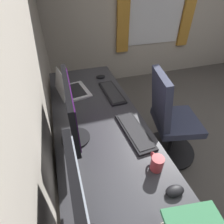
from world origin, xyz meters
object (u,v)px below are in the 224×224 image
at_px(keyboard_spare, 112,92).
at_px(laptop_leftmost, 70,88).
at_px(coffee_mug, 157,163).
at_px(keyboard_main, 135,131).
at_px(mouse_spare, 101,77).
at_px(drawer_pedestal, 107,182).
at_px(office_chair, 169,122).
at_px(mouse_main, 175,191).
at_px(monitor_secondary, 71,110).

bearing_deg(keyboard_spare, laptop_leftmost, 71.77).
bearing_deg(laptop_leftmost, coffee_mug, -159.00).
bearing_deg(laptop_leftmost, keyboard_main, -150.91).
xyz_separation_m(keyboard_main, mouse_spare, (0.89, 0.03, 0.01)).
distance_m(drawer_pedestal, keyboard_spare, 0.80).
bearing_deg(office_chair, mouse_spare, 41.58).
distance_m(drawer_pedestal, mouse_main, 0.62).
distance_m(drawer_pedestal, mouse_spare, 1.09).
bearing_deg(coffee_mug, monitor_secondary, 47.61).
relative_size(mouse_main, coffee_mug, 0.91).
distance_m(drawer_pedestal, laptop_leftmost, 0.90).
height_order(mouse_spare, coffee_mug, coffee_mug).
bearing_deg(keyboard_main, office_chair, -61.97).
bearing_deg(office_chair, keyboard_main, 118.03).
height_order(monitor_secondary, office_chair, monitor_secondary).
xyz_separation_m(mouse_main, coffee_mug, (0.17, 0.02, 0.03)).
height_order(monitor_secondary, mouse_spare, monitor_secondary).
relative_size(keyboard_main, mouse_main, 4.11).
bearing_deg(coffee_mug, mouse_spare, 1.46).
xyz_separation_m(monitor_secondary, keyboard_spare, (0.49, -0.41, -0.24)).
bearing_deg(mouse_spare, mouse_main, -177.81).
bearing_deg(monitor_secondary, mouse_spare, -25.21).
bearing_deg(laptop_leftmost, drawer_pedestal, -170.25).
xyz_separation_m(laptop_leftmost, coffee_mug, (-1.00, -0.38, -0.00)).
relative_size(mouse_main, mouse_spare, 1.00).
distance_m(monitor_secondary, office_chair, 1.09).
xyz_separation_m(coffee_mug, office_chair, (0.59, -0.51, -0.32)).
bearing_deg(drawer_pedestal, mouse_main, -144.81).
height_order(monitor_secondary, coffee_mug, monitor_secondary).
bearing_deg(keyboard_main, mouse_spare, 1.77).
xyz_separation_m(monitor_secondary, laptop_leftmost, (0.61, -0.04, -0.20)).
height_order(keyboard_main, mouse_main, mouse_main).
bearing_deg(coffee_mug, drawer_pedestal, 48.76).
relative_size(keyboard_spare, mouse_main, 4.10).
bearing_deg(drawer_pedestal, office_chair, -64.01).
height_order(laptop_leftmost, mouse_spare, laptop_leftmost).
bearing_deg(mouse_main, laptop_leftmost, 19.18).
bearing_deg(coffee_mug, laptop_leftmost, 21.00).
distance_m(drawer_pedestal, keyboard_main, 0.47).
distance_m(mouse_main, coffee_mug, 0.17).
distance_m(keyboard_main, mouse_main, 0.48).
bearing_deg(keyboard_spare, mouse_main, -178.56).
relative_size(mouse_spare, coffee_mug, 0.91).
height_order(drawer_pedestal, office_chair, office_chair).
xyz_separation_m(monitor_secondary, keyboard_main, (-0.07, -0.41, -0.24)).
distance_m(keyboard_spare, mouse_main, 1.04).
bearing_deg(mouse_main, office_chair, -33.12).
xyz_separation_m(keyboard_main, coffee_mug, (-0.31, -0.00, 0.04)).
bearing_deg(coffee_mug, office_chair, -41.09).
distance_m(mouse_main, office_chair, 0.95).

